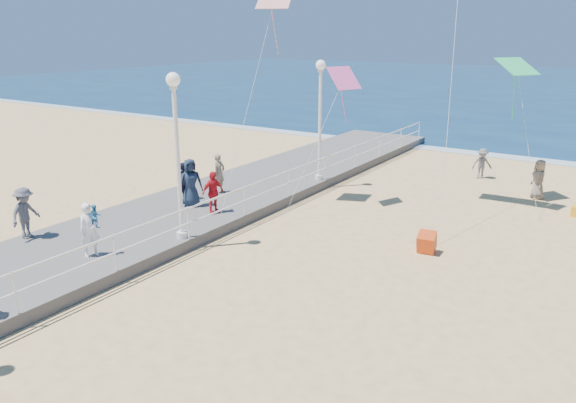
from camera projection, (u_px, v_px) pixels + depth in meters
The scene contains 19 objects.
ground at pixel (324, 287), 15.77m from camera, with size 160.00×160.00×0.00m, color #E2B976.
surf_line at pixel (499, 156), 32.22m from camera, with size 160.00×1.20×0.04m, color white.
boardwalk at pixel (137, 231), 19.61m from camera, with size 5.00×44.00×0.40m, color slate.
railing at pixel (188, 215), 18.03m from camera, with size 0.05×42.00×0.55m.
lamp_post_mid at pixel (177, 140), 17.49m from camera, with size 0.44×0.44×5.32m.
lamp_post_far at pixel (320, 108), 24.71m from camera, with size 0.44×0.44×5.32m.
woman_holding_toddler at pixel (89, 230), 16.72m from camera, with size 0.60×0.40×1.65m, color white.
toddler_held at pixel (96, 217), 16.65m from camera, with size 0.36×0.28×0.75m, color #358EC8.
spectator_2 at pixel (25, 213), 18.18m from camera, with size 1.10×0.63×1.70m, color #505155.
spectator_3 at pixel (213, 192), 20.74m from camera, with size 0.93×0.39×1.58m, color red.
spectator_4 at pixel (191, 183), 21.48m from camera, with size 0.91×0.59×1.87m, color #1C293D.
spectator_6 at pixel (219, 173), 23.35m from camera, with size 0.60×0.39×1.65m, color gray.
spectator_7 at pixel (185, 181), 22.42m from camera, with size 0.74×0.57×1.52m, color #181835.
beach_walker_a at pixel (482, 164), 27.19m from camera, with size 0.96×0.55×1.48m, color #5D5D62.
beach_walker_c at pixel (539, 179), 23.89m from camera, with size 0.83×0.54×1.71m, color gray.
box_kite at pixel (427, 244), 18.15m from camera, with size 0.55×0.55×0.60m, color red.
kite_diamond_pink at pixel (344, 78), 21.63m from camera, with size 1.15×1.15×0.02m, color #EB56A4.
kite_diamond_green at pixel (517, 66), 22.28m from camera, with size 1.37×1.37×0.02m, color #2AC46D.
kite_diamond_redwhite at pixel (275, 0), 21.13m from camera, with size 1.26×1.26×0.02m, color red.
Camera 1 is at (6.97, -12.62, 6.91)m, focal length 35.00 mm.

